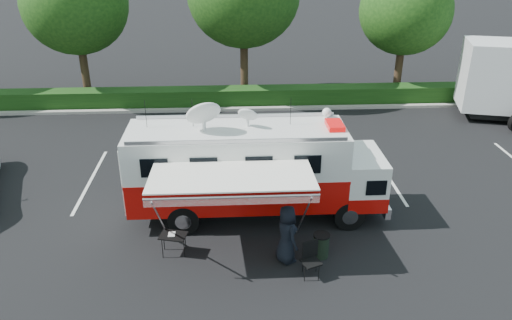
% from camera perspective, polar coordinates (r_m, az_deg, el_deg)
% --- Properties ---
extents(ground_plane, '(120.00, 120.00, 0.00)m').
position_cam_1_polar(ground_plane, '(17.68, 0.09, -6.27)').
color(ground_plane, black).
rests_on(ground_plane, ground).
extents(back_border, '(60.00, 6.14, 8.87)m').
position_cam_1_polar(back_border, '(28.35, 1.00, 16.63)').
color(back_border, '#9E998E').
rests_on(back_border, ground_plane).
extents(stall_lines, '(24.12, 5.50, 0.01)m').
position_cam_1_polar(stall_lines, '(20.28, -1.79, -1.87)').
color(stall_lines, silver).
rests_on(stall_lines, ground_plane).
extents(command_truck, '(8.66, 2.38, 4.16)m').
position_cam_1_polar(command_truck, '(16.82, -0.16, -1.10)').
color(command_truck, black).
rests_on(command_truck, ground_plane).
extents(awning, '(4.73, 2.46, 2.86)m').
position_cam_1_polar(awning, '(14.19, -2.79, -2.37)').
color(awning, white).
rests_on(awning, ground_plane).
extents(person, '(0.90, 1.07, 1.87)m').
position_cam_1_polar(person, '(15.53, 3.44, -11.34)').
color(person, black).
rests_on(person, ground_plane).
extents(folding_table, '(0.91, 0.74, 0.69)m').
position_cam_1_polar(folding_table, '(15.62, -9.44, -8.59)').
color(folding_table, black).
rests_on(folding_table, ground_plane).
extents(folding_chair, '(0.66, 0.70, 1.07)m').
position_cam_1_polar(folding_chair, '(14.68, 6.25, -10.83)').
color(folding_chair, black).
rests_on(folding_chair, ground_plane).
extents(trash_bin, '(0.52, 0.52, 0.78)m').
position_cam_1_polar(trash_bin, '(15.57, 7.45, -9.64)').
color(trash_bin, black).
rests_on(trash_bin, ground_plane).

